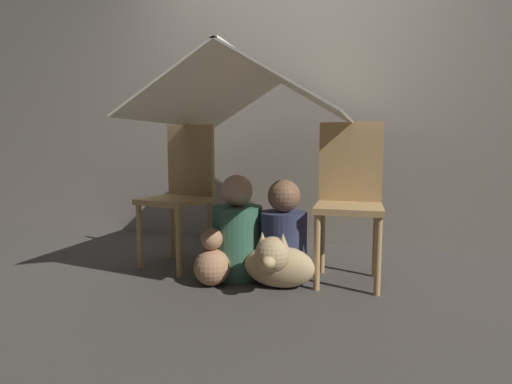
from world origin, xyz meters
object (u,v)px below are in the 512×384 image
chair_left (182,189)px  chair_right (349,194)px  dog (277,263)px  person_second (284,237)px  person_front (237,234)px

chair_left → chair_right: same height
chair_left → dog: bearing=-10.6°
person_second → dog: size_ratio=1.49×
dog → person_front: bearing=152.3°
chair_right → person_second: bearing=-161.2°
person_front → chair_right: bearing=13.1°
dog → chair_right: bearing=40.0°
chair_right → dog: chair_right is taller
person_front → chair_left: bearing=161.4°
chair_right → dog: size_ratio=2.32×
chair_right → person_front: 0.73m
chair_right → dog: bearing=-142.4°
person_front → dog: size_ratio=1.55×
person_front → dog: 0.35m
chair_left → chair_right: bearing=11.9°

